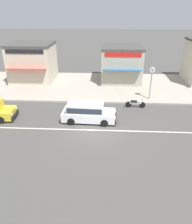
# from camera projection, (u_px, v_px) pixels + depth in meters

# --- Properties ---
(ground_plane) EXTENTS (160.00, 160.00, 0.00)m
(ground_plane) POSITION_uv_depth(u_px,v_px,m) (97.00, 130.00, 16.77)
(ground_plane) COLOR #4C4947
(lane_centre_stripe) EXTENTS (50.40, 0.14, 0.01)m
(lane_centre_stripe) POSITION_uv_depth(u_px,v_px,m) (97.00, 130.00, 16.77)
(lane_centre_stripe) COLOR silver
(lane_centre_stripe) RESTS_ON ground
(kerb_strip) EXTENTS (68.00, 10.00, 0.15)m
(kerb_strip) POSITION_uv_depth(u_px,v_px,m) (101.00, 86.00, 25.84)
(kerb_strip) COLOR #ADA393
(kerb_strip) RESTS_ON ground
(minivan_white_0) EXTENTS (4.47, 2.02, 1.56)m
(minivan_white_0) POSITION_uv_depth(u_px,v_px,m) (87.00, 111.00, 17.81)
(minivan_white_0) COLOR white
(minivan_white_0) RESTS_ON ground
(motorcycle_0) EXTENTS (1.84, 0.56, 0.80)m
(motorcycle_0) POSITION_uv_depth(u_px,v_px,m) (136.00, 103.00, 20.33)
(motorcycle_0) COLOR black
(motorcycle_0) RESTS_ON ground
(street_clock) EXTENTS (0.57, 0.22, 3.25)m
(street_clock) POSITION_uv_depth(u_px,v_px,m) (152.00, 76.00, 20.98)
(street_clock) COLOR #9E9EA3
(street_clock) RESTS_ON kerb_strip
(shopfront_corner_warung) EXTENTS (4.80, 5.55, 4.20)m
(shopfront_corner_warung) POSITION_uv_depth(u_px,v_px,m) (121.00, 64.00, 26.48)
(shopfront_corner_warung) COLOR #B2A893
(shopfront_corner_warung) RESTS_ON kerb_strip
(shopfront_far_kios) EXTENTS (5.10, 5.46, 4.48)m
(shopfront_far_kios) POSITION_uv_depth(u_px,v_px,m) (33.00, 62.00, 26.63)
(shopfront_far_kios) COLOR beige
(shopfront_far_kios) RESTS_ON kerb_strip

